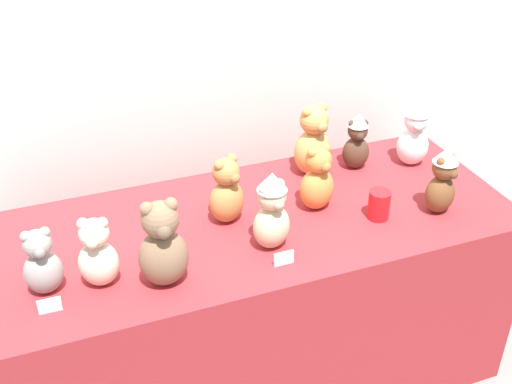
# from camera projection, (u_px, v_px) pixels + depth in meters

# --- Properties ---
(wall_back) EXTENTS (7.00, 0.08, 2.60)m
(wall_back) POSITION_uv_depth(u_px,v_px,m) (200.00, 33.00, 2.60)
(wall_back) COLOR silver
(wall_back) RESTS_ON ground_plane
(display_table) EXTENTS (1.92, 0.78, 0.80)m
(display_table) POSITION_uv_depth(u_px,v_px,m) (256.00, 302.00, 2.57)
(display_table) COLOR maroon
(display_table) RESTS_ON ground_plane
(teddy_bear_honey) EXTENTS (0.18, 0.17, 0.30)m
(teddy_bear_honey) POSITION_uv_depth(u_px,v_px,m) (313.00, 142.00, 2.57)
(teddy_bear_honey) COLOR tan
(teddy_bear_honey) RESTS_ON display_table
(teddy_bear_cocoa) EXTENTS (0.13, 0.12, 0.24)m
(teddy_bear_cocoa) POSITION_uv_depth(u_px,v_px,m) (357.00, 142.00, 2.62)
(teddy_bear_cocoa) COLOR #4C3323
(teddy_bear_cocoa) RESTS_ON display_table
(teddy_bear_chestnut) EXTENTS (0.15, 0.14, 0.27)m
(teddy_bear_chestnut) POSITION_uv_depth(u_px,v_px,m) (442.00, 181.00, 2.34)
(teddy_bear_chestnut) COLOR brown
(teddy_bear_chestnut) RESTS_ON display_table
(teddy_bear_caramel) EXTENTS (0.17, 0.16, 0.26)m
(teddy_bear_caramel) POSITION_uv_depth(u_px,v_px,m) (227.00, 192.00, 2.29)
(teddy_bear_caramel) COLOR #B27A42
(teddy_bear_caramel) RESTS_ON display_table
(teddy_bear_sand) EXTENTS (0.15, 0.14, 0.29)m
(teddy_bear_sand) POSITION_uv_depth(u_px,v_px,m) (272.00, 212.00, 2.15)
(teddy_bear_sand) COLOR #CCB78E
(teddy_bear_sand) RESTS_ON display_table
(teddy_bear_ginger) EXTENTS (0.16, 0.14, 0.26)m
(teddy_bear_ginger) POSITION_uv_depth(u_px,v_px,m) (317.00, 180.00, 2.36)
(teddy_bear_ginger) COLOR #D17F3D
(teddy_bear_ginger) RESTS_ON display_table
(teddy_bear_cream) EXTENTS (0.15, 0.14, 0.25)m
(teddy_bear_cream) POSITION_uv_depth(u_px,v_px,m) (97.00, 254.00, 2.00)
(teddy_bear_cream) COLOR beige
(teddy_bear_cream) RESTS_ON display_table
(teddy_bear_mocha) EXTENTS (0.16, 0.14, 0.31)m
(teddy_bear_mocha) POSITION_uv_depth(u_px,v_px,m) (163.00, 246.00, 1.98)
(teddy_bear_mocha) COLOR #7F6047
(teddy_bear_mocha) RESTS_ON display_table
(teddy_bear_snow) EXTENTS (0.16, 0.15, 0.29)m
(teddy_bear_snow) POSITION_uv_depth(u_px,v_px,m) (414.00, 133.00, 2.64)
(teddy_bear_snow) COLOR white
(teddy_bear_snow) RESTS_ON display_table
(teddy_bear_ash) EXTENTS (0.13, 0.11, 0.23)m
(teddy_bear_ash) POSITION_uv_depth(u_px,v_px,m) (42.00, 263.00, 1.97)
(teddy_bear_ash) COLOR gray
(teddy_bear_ash) RESTS_ON display_table
(party_cup_red) EXTENTS (0.08, 0.08, 0.11)m
(party_cup_red) POSITION_uv_depth(u_px,v_px,m) (379.00, 205.00, 2.34)
(party_cup_red) COLOR red
(party_cup_red) RESTS_ON display_table
(name_card_front_left) EXTENTS (0.07, 0.01, 0.05)m
(name_card_front_left) POSITION_uv_depth(u_px,v_px,m) (50.00, 306.00, 1.93)
(name_card_front_left) COLOR white
(name_card_front_left) RESTS_ON display_table
(name_card_front_middle) EXTENTS (0.07, 0.01, 0.05)m
(name_card_front_middle) POSITION_uv_depth(u_px,v_px,m) (284.00, 258.00, 2.12)
(name_card_front_middle) COLOR white
(name_card_front_middle) RESTS_ON display_table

